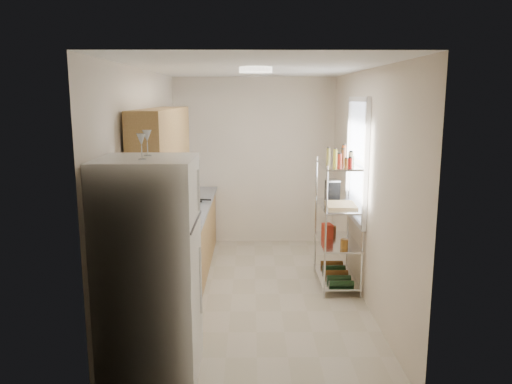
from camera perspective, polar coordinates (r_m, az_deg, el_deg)
room at (r=5.66m, az=-0.05°, el=0.68°), size 2.52×4.42×2.62m
counter_run at (r=6.35m, az=-8.45°, el=-6.18°), size 0.63×3.51×0.90m
upper_cabinets at (r=5.78m, az=-10.63°, el=5.80°), size 0.33×2.20×0.72m
range_hood at (r=6.61m, az=-8.84°, el=2.80°), size 0.50×0.60×0.12m
window at (r=6.11m, az=11.51°, el=3.57°), size 0.06×1.00×1.46m
bakers_rack at (r=6.08m, az=9.43°, el=-0.60°), size 0.45×0.90×1.73m
ceiling_dome at (r=5.28m, az=-0.03°, el=13.78°), size 0.34×0.34×0.05m
refrigerator at (r=4.18m, az=-12.01°, el=-8.73°), size 0.75×0.75×1.83m
wine_glass_a at (r=4.08m, az=-12.32°, el=5.49°), size 0.07×0.07×0.21m
wine_glass_b at (r=3.84m, az=-12.95°, el=5.07°), size 0.07×0.07×0.20m
rice_cooker at (r=6.15m, az=-9.49°, el=-1.42°), size 0.27×0.27×0.22m
frying_pan_large at (r=6.82m, az=-8.53°, el=-0.92°), size 0.35×0.35×0.05m
frying_pan_small at (r=6.85m, az=-7.55°, el=-0.84°), size 0.27×0.27×0.05m
cutting_board at (r=6.04m, az=9.68°, el=-1.48°), size 0.36×0.46×0.03m
espresso_machine at (r=6.40m, az=8.72°, el=0.27°), size 0.17×0.23×0.26m
storage_bag at (r=6.33m, az=8.16°, el=-4.38°), size 0.13×0.17×0.17m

